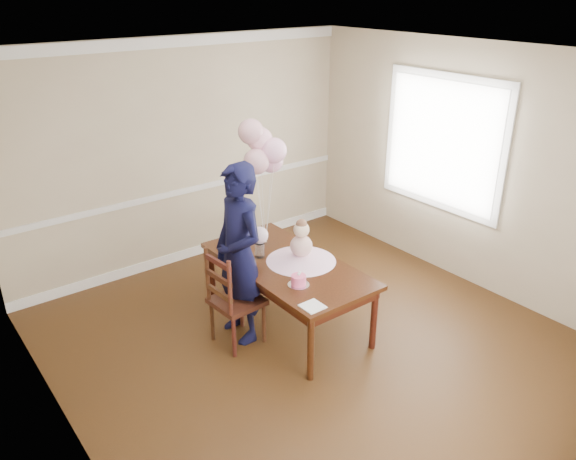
{
  "coord_description": "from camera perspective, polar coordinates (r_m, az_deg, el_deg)",
  "views": [
    {
      "loc": [
        -2.98,
        -3.37,
        3.24
      ],
      "look_at": [
        0.02,
        0.53,
        1.05
      ],
      "focal_mm": 35.0,
      "sensor_mm": 36.0,
      "label": 1
    }
  ],
  "objects": [
    {
      "name": "floor",
      "position": [
        5.55,
        3.24,
        -11.81
      ],
      "size": [
        4.5,
        5.0,
        0.0
      ],
      "primitive_type": "cube",
      "color": "#321D0C",
      "rests_on": "ground"
    },
    {
      "name": "ceiling",
      "position": [
        4.53,
        4.06,
        17.08
      ],
      "size": [
        4.5,
        5.0,
        0.02
      ],
      "primitive_type": "cube",
      "color": "white",
      "rests_on": "wall_back"
    },
    {
      "name": "wall_back",
      "position": [
        6.85,
        -10.33,
        7.59
      ],
      "size": [
        4.5,
        0.02,
        2.7
      ],
      "primitive_type": "cube",
      "color": "tan",
      "rests_on": "floor"
    },
    {
      "name": "wall_left",
      "position": [
        3.93,
        -22.21,
        -6.73
      ],
      "size": [
        0.02,
        5.0,
        2.7
      ],
      "primitive_type": "cube",
      "color": "tan",
      "rests_on": "floor"
    },
    {
      "name": "wall_right",
      "position": [
        6.5,
        18.85,
        5.8
      ],
      "size": [
        0.02,
        5.0,
        2.7
      ],
      "primitive_type": "cube",
      "color": "tan",
      "rests_on": "floor"
    },
    {
      "name": "chair_rail_trim",
      "position": [
        6.98,
        -10.02,
        4.03
      ],
      "size": [
        4.5,
        0.02,
        0.07
      ],
      "primitive_type": "cube",
      "color": "white",
      "rests_on": "wall_back"
    },
    {
      "name": "crown_molding",
      "position": [
        6.6,
        -11.14,
        18.28
      ],
      "size": [
        4.5,
        0.02,
        0.12
      ],
      "primitive_type": "cube",
      "color": "white",
      "rests_on": "wall_back"
    },
    {
      "name": "baseboard_trim",
      "position": [
        7.3,
        -9.55,
        -2.17
      ],
      "size": [
        4.5,
        0.02,
        0.12
      ],
      "primitive_type": "cube",
      "color": "white",
      "rests_on": "floor"
    },
    {
      "name": "window_frame",
      "position": [
        6.71,
        15.46,
        8.54
      ],
      "size": [
        0.02,
        1.66,
        1.56
      ],
      "primitive_type": "cube",
      "color": "silver",
      "rests_on": "wall_right"
    },
    {
      "name": "window_blinds",
      "position": [
        6.69,
        15.37,
        8.52
      ],
      "size": [
        0.01,
        1.5,
        1.4
      ],
      "primitive_type": "cube",
      "color": "white",
      "rests_on": "wall_right"
    },
    {
      "name": "dining_table_top",
      "position": [
        5.56,
        -0.07,
        -3.57
      ],
      "size": [
        0.93,
        1.84,
        0.05
      ],
      "primitive_type": "cube",
      "rotation": [
        0.0,
        0.0,
        -0.01
      ],
      "color": "black",
      "rests_on": "table_leg_fl"
    },
    {
      "name": "table_apron",
      "position": [
        5.6,
        -0.07,
        -4.2
      ],
      "size": [
        0.84,
        1.75,
        0.09
      ],
      "primitive_type": "cube",
      "rotation": [
        0.0,
        0.0,
        -0.01
      ],
      "color": "black",
      "rests_on": "table_leg_fl"
    },
    {
      "name": "table_leg_fl",
      "position": [
        4.98,
        2.32,
        -11.95
      ],
      "size": [
        0.06,
        0.06,
        0.64
      ],
      "primitive_type": "cylinder",
      "rotation": [
        0.0,
        0.0,
        -0.01
      ],
      "color": "black",
      "rests_on": "floor"
    },
    {
      "name": "table_leg_fr",
      "position": [
        5.42,
        8.71,
        -8.92
      ],
      "size": [
        0.06,
        0.06,
        0.64
      ],
      "primitive_type": "cylinder",
      "rotation": [
        0.0,
        0.0,
        -0.01
      ],
      "color": "black",
      "rests_on": "floor"
    },
    {
      "name": "table_leg_bl",
      "position": [
        6.17,
        -7.71,
        -4.49
      ],
      "size": [
        0.06,
        0.06,
        0.64
      ],
      "primitive_type": "cylinder",
      "rotation": [
        0.0,
        0.0,
        -0.01
      ],
      "color": "black",
      "rests_on": "floor"
    },
    {
      "name": "table_leg_br",
      "position": [
        6.53,
        -1.86,
        -2.57
      ],
      "size": [
        0.06,
        0.06,
        0.64
      ],
      "primitive_type": "cylinder",
      "rotation": [
        0.0,
        0.0,
        -0.01
      ],
      "color": "black",
      "rests_on": "floor"
    },
    {
      "name": "baby_skirt",
      "position": [
        5.58,
        1.34,
        -2.72
      ],
      "size": [
        0.7,
        0.7,
        0.09
      ],
      "primitive_type": "cone",
      "rotation": [
        0.0,
        0.0,
        -0.01
      ],
      "color": "#F2B2D7",
      "rests_on": "dining_table_top"
    },
    {
      "name": "baby_torso",
      "position": [
        5.52,
        1.35,
        -1.62
      ],
      "size": [
        0.22,
        0.22,
        0.22
      ],
      "primitive_type": "sphere",
      "color": "pink",
      "rests_on": "baby_skirt"
    },
    {
      "name": "baby_head",
      "position": [
        5.45,
        1.37,
        0.04
      ],
      "size": [
        0.16,
        0.16,
        0.16
      ],
      "primitive_type": "sphere",
      "color": "beige",
      "rests_on": "baby_torso"
    },
    {
      "name": "baby_hair",
      "position": [
        5.43,
        1.38,
        0.57
      ],
      "size": [
        0.11,
        0.11,
        0.11
      ],
      "primitive_type": "sphere",
      "color": "brown",
      "rests_on": "baby_head"
    },
    {
      "name": "cake_platter",
      "position": [
        5.17,
        1.08,
        -5.58
      ],
      "size": [
        0.2,
        0.2,
        0.01
      ],
      "primitive_type": "cylinder",
      "rotation": [
        0.0,
        0.0,
        -0.01
      ],
      "color": "silver",
      "rests_on": "dining_table_top"
    },
    {
      "name": "birthday_cake",
      "position": [
        5.14,
        1.08,
        -5.09
      ],
      "size": [
        0.14,
        0.14,
        0.09
      ],
      "primitive_type": "cylinder",
      "rotation": [
        0.0,
        0.0,
        -0.01
      ],
      "color": "#F94E87",
      "rests_on": "cake_platter"
    },
    {
      "name": "cake_flower_a",
      "position": [
        5.11,
        1.09,
        -4.51
      ],
      "size": [
        0.03,
        0.03,
        0.03
      ],
      "primitive_type": "sphere",
      "color": "white",
      "rests_on": "birthday_cake"
    },
    {
      "name": "cake_flower_b",
      "position": [
        5.14,
        1.2,
        -4.34
      ],
      "size": [
        0.03,
        0.03,
        0.03
      ],
      "primitive_type": "sphere",
      "color": "white",
      "rests_on": "birthday_cake"
    },
    {
      "name": "rose_vase_near",
      "position": [
        5.65,
        -2.88,
        -2.06
      ],
      "size": [
        0.09,
        0.09,
        0.15
      ],
      "primitive_type": "cylinder",
      "rotation": [
        0.0,
        0.0,
        -0.01
      ],
      "color": "white",
      "rests_on": "dining_table_top"
    },
    {
      "name": "roses_near",
      "position": [
        5.58,
        -2.91,
        -0.54
      ],
      "size": [
        0.17,
        0.17,
        0.17
      ],
      "primitive_type": "sphere",
      "color": "beige",
      "rests_on": "rose_vase_near"
    },
    {
      "name": "napkin",
      "position": [
        4.85,
        2.5,
        -7.76
      ],
      "size": [
        0.18,
        0.18,
        0.01
      ],
      "primitive_type": "cube",
      "rotation": [
        0.0,
        0.0,
        -0.01
      ],
      "color": "white",
      "rests_on": "dining_table_top"
    },
    {
      "name": "balloon_weight",
      "position": [
        5.96,
        -2.3,
        -1.26
      ],
      "size": [
        0.04,
        0.04,
        0.02
      ],
      "primitive_type": "cylinder",
      "rotation": [
        0.0,
        0.0,
        -0.01
      ],
      "color": "white",
      "rests_on": "dining_table_top"
    },
    {
      "name": "balloon_a",
      "position": [
        5.59,
        -3.23,
        6.95
      ],
      "size": [
        0.26,
        0.26,
        0.26
      ],
      "primitive_type": "sphere",
      "color": "#D798A5",
      "rests_on": "balloon_ribbon_a"
    },
    {
      "name": "balloon_b",
      "position": [
        5.62,
        -1.43,
        8.08
      ],
      "size": [
        0.26,
        0.26,
        0.26
      ],
      "primitive_type": "sphere",
      "color": "#FFB4DB",
      "rests_on": "balloon_ribbon_b"
    },
    {
      "name": "balloon_c",
      "position": [
        5.67,
        -2.88,
        9.15
      ],
      "size": [
        0.26,
        0.26,
        0.26
      ],
      "primitive_type": "sphere",
      "color": "#FBB1C6",
      "rests_on": "balloon_ribbon_c"
    },
    {
      "name": "balloon_d",
      "position": [
        5.61,
        -3.79,
        9.94
      ],
      "size": [
        0.26,
        0.26,
        0.26
      ],
      "primitive_type": "sphere",
      "color": "#DC9CA8",
      "rests_on": "balloon_ribbon_d"
    },
    {
      "name": "balloon_e",
      "position": [
        5.78,
        -1.74,
        7.1
      ],
      "size": [
        0.26,
        0.26,
        0.26
      ],
      "primitive_type": "sphere",
      "color": "#E8A4C8",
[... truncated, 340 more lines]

